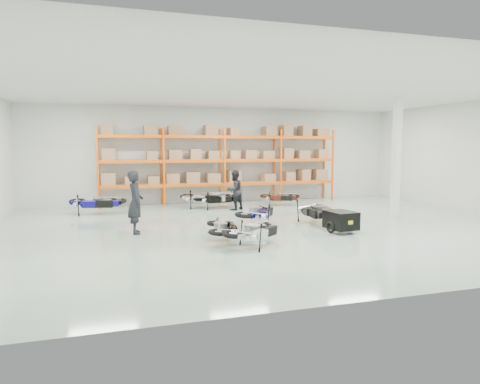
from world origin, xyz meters
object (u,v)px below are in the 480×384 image
object	(u,v)px
person_left	(135,202)
person_back	(234,190)
moto_back_d	(280,195)
moto_silver_left	(255,227)
moto_blue_centre	(258,209)
moto_black_far_left	(224,225)
moto_back_c	(215,196)
moto_back_a	(96,199)
trailer	(341,220)
moto_touring_right	(317,208)
moto_back_b	(205,195)

from	to	relation	value
person_left	person_back	distance (m)	5.76
moto_back_d	moto_silver_left	bearing A→B (deg)	175.70
moto_blue_centre	moto_black_far_left	distance (m)	2.72
moto_silver_left	person_left	bearing A→B (deg)	9.78
moto_back_c	moto_back_d	distance (m)	3.04
moto_silver_left	moto_black_far_left	distance (m)	1.03
moto_blue_centre	moto_back_a	bearing A→B (deg)	-1.51
moto_blue_centre	moto_back_a	size ratio (longest dim) A/B	0.95
trailer	moto_back_c	bearing A→B (deg)	105.10
moto_touring_right	moto_black_far_left	bearing A→B (deg)	-149.04
moto_back_a	moto_back_b	xyz separation A→B (m)	(4.46, 0.45, -0.01)
moto_blue_centre	moto_silver_left	xyz separation A→B (m)	(-1.09, -2.88, -0.04)
person_back	trailer	bearing A→B (deg)	77.88
trailer	person_back	xyz separation A→B (m)	(-1.80, 5.59, 0.45)
moto_black_far_left	moto_back_a	size ratio (longest dim) A/B	0.82
moto_back_b	person_left	xyz separation A→B (m)	(-3.19, -4.80, 0.38)
moto_back_a	person_left	world-z (taller)	person_left
moto_black_far_left	moto_back_d	size ratio (longest dim) A/B	1.02
moto_blue_centre	moto_back_d	distance (m)	5.20
moto_silver_left	moto_back_b	size ratio (longest dim) A/B	0.88
trailer	moto_back_b	xyz separation A→B (m)	(-2.88, 6.51, 0.20)
moto_back_a	person_back	distance (m)	5.56
moto_silver_left	moto_back_d	distance (m)	8.26
moto_blue_centre	moto_touring_right	world-z (taller)	moto_touring_right
moto_silver_left	person_back	world-z (taller)	person_back
moto_black_far_left	moto_back_c	xyz separation A→B (m)	(1.32, 6.48, 0.06)
moto_silver_left	moto_back_c	bearing A→B (deg)	-42.90
moto_back_d	person_left	distance (m)	8.14
moto_back_c	moto_back_d	xyz separation A→B (m)	(3.04, 0.10, -0.07)
moto_black_far_left	moto_back_c	distance (m)	6.61
moto_black_far_left	moto_blue_centre	bearing A→B (deg)	-118.98
moto_back_b	moto_back_d	distance (m)	3.46
moto_touring_right	person_left	world-z (taller)	person_left
trailer	moto_back_a	world-z (taller)	moto_back_a
moto_blue_centre	trailer	distance (m)	2.79
person_back	moto_back_b	bearing A→B (deg)	-70.65
moto_back_d	moto_blue_centre	bearing A→B (deg)	172.19
moto_blue_centre	moto_touring_right	bearing A→B (deg)	-151.63
moto_silver_left	person_left	distance (m)	4.01
moto_touring_right	person_left	size ratio (longest dim) A/B	0.96
moto_back_b	person_back	bearing A→B (deg)	-111.30
moto_back_d	person_back	world-z (taller)	person_back
moto_back_b	moto_back_d	xyz separation A→B (m)	(3.46, -0.12, -0.11)
moto_blue_centre	trailer	world-z (taller)	moto_blue_centre
moto_blue_centre	person_left	xyz separation A→B (m)	(-4.03, -0.18, 0.41)
trailer	person_back	distance (m)	5.89
trailer	moto_back_b	bearing A→B (deg)	107.60
moto_silver_left	person_left	xyz separation A→B (m)	(-2.93, 2.70, 0.45)
moto_back_b	moto_back_c	xyz separation A→B (m)	(0.42, -0.22, -0.04)
trailer	moto_back_b	distance (m)	7.12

